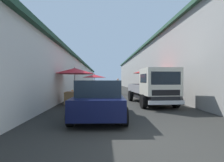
% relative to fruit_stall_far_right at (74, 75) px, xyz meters
% --- Properties ---
extents(ground, '(90.00, 90.00, 0.00)m').
position_rel_fruit_stall_far_right_xyz_m(ground, '(6.83, -2.83, -1.76)').
color(ground, '#282826').
extents(building_left_whitewash, '(49.80, 7.50, 3.81)m').
position_rel_fruit_stall_far_right_xyz_m(building_left_whitewash, '(9.08, 4.42, 0.16)').
color(building_left_whitewash, silver).
rests_on(building_left_whitewash, ground).
extents(building_right_concrete, '(49.80, 7.50, 5.56)m').
position_rel_fruit_stall_far_right_xyz_m(building_right_concrete, '(9.08, -10.08, 1.03)').
color(building_right_concrete, gray).
rests_on(building_right_concrete, ground).
extents(fruit_stall_far_right, '(2.50, 2.50, 2.29)m').
position_rel_fruit_stall_far_right_xyz_m(fruit_stall_far_right, '(0.00, 0.00, 0.00)').
color(fruit_stall_far_right, '#9E9EA3').
rests_on(fruit_stall_far_right, ground).
extents(fruit_stall_far_left, '(2.87, 2.87, 2.46)m').
position_rel_fruit_stall_far_right_xyz_m(fruit_stall_far_left, '(1.84, -5.47, 0.25)').
color(fruit_stall_far_left, '#9E9EA3').
rests_on(fruit_stall_far_left, ground).
extents(fruit_stall_near_right, '(2.56, 2.56, 2.14)m').
position_rel_fruit_stall_far_right_xyz_m(fruit_stall_near_right, '(7.57, -0.81, -0.16)').
color(fruit_stall_near_right, '#9E9EA3').
rests_on(fruit_stall_near_right, ground).
extents(hatchback_car, '(3.97, 2.03, 1.45)m').
position_rel_fruit_stall_far_right_xyz_m(hatchback_car, '(-3.73, -1.68, -1.02)').
color(hatchback_car, '#0F1438').
rests_on(hatchback_car, ground).
extents(delivery_truck, '(5.00, 2.17, 2.08)m').
position_rel_fruit_stall_far_right_xyz_m(delivery_truck, '(-1.14, -4.71, -0.72)').
color(delivery_truck, black).
rests_on(delivery_truck, ground).
extents(vendor_by_crates, '(0.61, 0.35, 1.62)m').
position_rel_fruit_stall_far_right_xyz_m(vendor_by_crates, '(6.46, -3.27, -0.82)').
color(vendor_by_crates, navy).
rests_on(vendor_by_crates, ground).
extents(parked_scooter, '(1.69, 0.36, 1.14)m').
position_rel_fruit_stall_far_right_xyz_m(parked_scooter, '(8.10, -6.04, -1.31)').
color(parked_scooter, black).
rests_on(parked_scooter, ground).
extents(plastic_stool, '(0.30, 0.30, 0.43)m').
position_rel_fruit_stall_far_right_xyz_m(plastic_stool, '(6.99, -5.38, -1.43)').
color(plastic_stool, '#194CB2').
rests_on(plastic_stool, ground).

